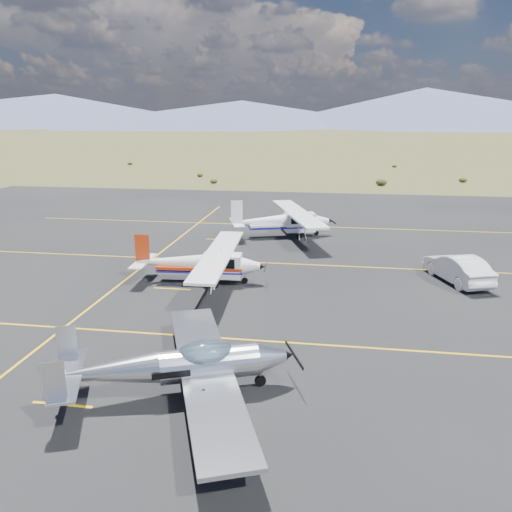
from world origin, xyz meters
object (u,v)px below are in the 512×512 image
(aircraft_low_wing, at_px, (182,366))
(sedan, at_px, (458,268))
(aircraft_cessna, at_px, (200,262))
(aircraft_plain, at_px, (283,220))

(aircraft_low_wing, relative_size, sedan, 2.16)
(aircraft_cessna, height_order, aircraft_plain, aircraft_plain)
(aircraft_low_wing, distance_m, aircraft_plain, 22.46)
(aircraft_cessna, bearing_deg, aircraft_plain, 70.27)
(aircraft_low_wing, relative_size, aircraft_cessna, 0.98)
(aircraft_low_wing, height_order, aircraft_plain, aircraft_plain)
(aircraft_low_wing, bearing_deg, aircraft_plain, 66.35)
(aircraft_low_wing, xyz_separation_m, aircraft_plain, (0.95, 22.44, 0.19))
(sedan, bearing_deg, aircraft_plain, -60.51)
(sedan, bearing_deg, aircraft_cessna, -10.38)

